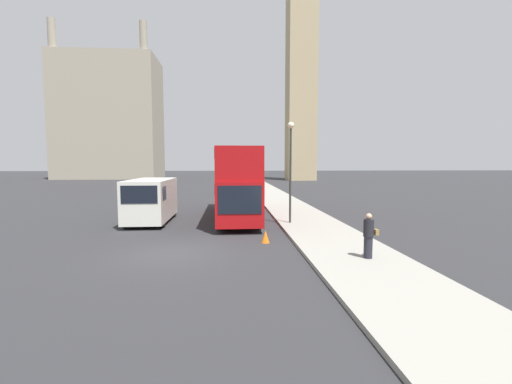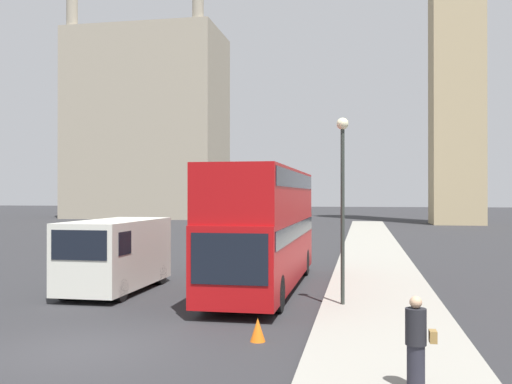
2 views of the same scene
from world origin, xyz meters
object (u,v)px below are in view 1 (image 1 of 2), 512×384
object	(u,v)px
red_double_decker_bus	(237,180)
white_van	(151,199)
street_lamp	(291,157)
clock_tower	(302,11)
pedestrian	(369,236)

from	to	relation	value
red_double_decker_bus	white_van	world-z (taller)	red_double_decker_bus
white_van	street_lamp	world-z (taller)	street_lamp
white_van	street_lamp	size ratio (longest dim) A/B	0.97
clock_tower	red_double_decker_bus	world-z (taller)	clock_tower
clock_tower	street_lamp	distance (m)	61.17
clock_tower	street_lamp	size ratio (longest dim) A/B	11.87
red_double_decker_bus	street_lamp	distance (m)	4.48
pedestrian	white_van	bearing A→B (deg)	136.62
red_double_decker_bus	white_van	bearing A→B (deg)	-163.76
pedestrian	street_lamp	distance (m)	8.09
red_double_decker_bus	street_lamp	bearing A→B (deg)	-46.77
clock_tower	street_lamp	bearing A→B (deg)	-102.29
red_double_decker_bus	pedestrian	world-z (taller)	red_double_decker_bus
clock_tower	red_double_decker_bus	size ratio (longest dim) A/B	5.92
white_van	pedestrian	size ratio (longest dim) A/B	3.42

